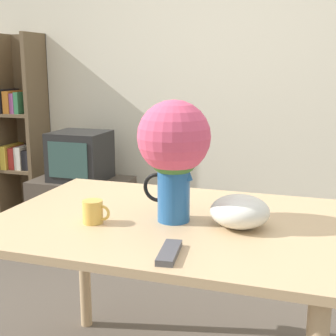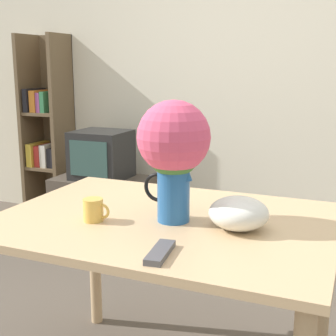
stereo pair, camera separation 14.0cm
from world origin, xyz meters
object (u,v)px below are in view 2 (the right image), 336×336
(flower_vase, at_px, (174,147))
(white_bowl, at_px, (239,213))
(tv_set, at_px, (102,155))
(coffee_mug, at_px, (94,210))

(flower_vase, height_order, white_bowl, flower_vase)
(tv_set, bearing_deg, white_bowl, -46.51)
(white_bowl, bearing_deg, tv_set, 133.49)
(flower_vase, xyz_separation_m, white_bowl, (0.25, 0.01, -0.23))
(white_bowl, bearing_deg, flower_vase, -178.53)
(coffee_mug, xyz_separation_m, white_bowl, (0.53, 0.13, 0.02))
(flower_vase, distance_m, white_bowl, 0.34)
(white_bowl, relative_size, tv_set, 0.52)
(tv_set, bearing_deg, coffee_mug, -60.00)
(flower_vase, bearing_deg, tv_set, 128.32)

